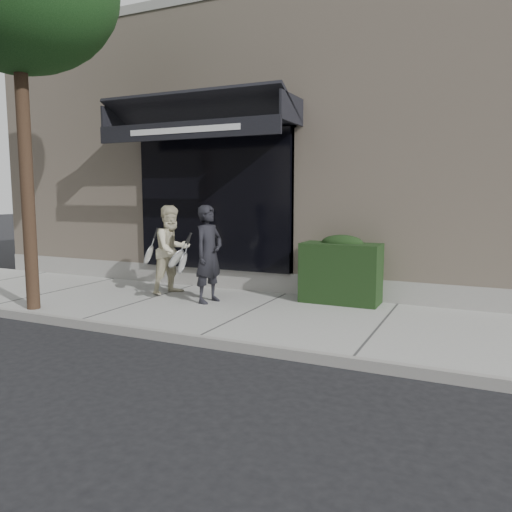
% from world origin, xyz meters
% --- Properties ---
extents(ground, '(80.00, 80.00, 0.00)m').
position_xyz_m(ground, '(0.00, 0.00, 0.00)').
color(ground, black).
rests_on(ground, ground).
extents(sidewalk, '(20.00, 3.00, 0.12)m').
position_xyz_m(sidewalk, '(0.00, 0.00, 0.06)').
color(sidewalk, gray).
rests_on(sidewalk, ground).
extents(curb, '(20.00, 0.10, 0.14)m').
position_xyz_m(curb, '(0.00, -1.55, 0.07)').
color(curb, gray).
rests_on(curb, ground).
extents(building_facade, '(14.30, 8.04, 5.64)m').
position_xyz_m(building_facade, '(-0.01, 4.96, 2.74)').
color(building_facade, '#C1AB93').
rests_on(building_facade, ground).
extents(hedge, '(1.30, 0.70, 1.14)m').
position_xyz_m(hedge, '(1.10, 1.25, 0.66)').
color(hedge, black).
rests_on(hedge, sidewalk).
extents(pedestrian_front, '(0.72, 0.89, 1.63)m').
position_xyz_m(pedestrian_front, '(-0.91, 0.29, 0.93)').
color(pedestrian_front, black).
rests_on(pedestrian_front, sidewalk).
extents(pedestrian_back, '(0.83, 0.92, 1.61)m').
position_xyz_m(pedestrian_back, '(-1.90, 0.66, 0.92)').
color(pedestrian_back, beige).
rests_on(pedestrian_back, sidewalk).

